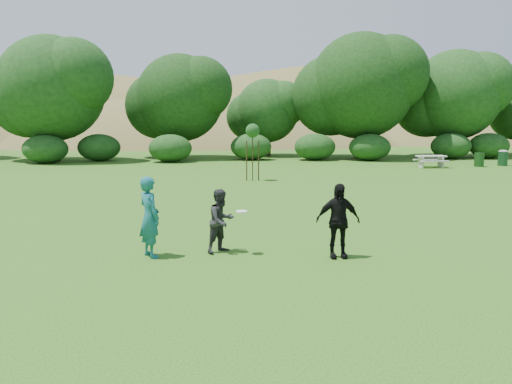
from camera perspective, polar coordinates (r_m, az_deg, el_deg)
ground at (r=11.04m, az=1.16°, el=-7.95°), size 120.00×120.00×0.00m
player_teal at (r=11.46m, az=-12.07°, el=-2.81°), size 0.73×0.80×1.84m
player_grey at (r=11.66m, az=-3.98°, el=-3.31°), size 0.92×0.90×1.49m
player_black at (r=11.31m, az=9.34°, el=-3.26°), size 0.99×0.41×1.69m
trash_can_near at (r=35.45m, az=24.14°, el=3.39°), size 0.60×0.60×0.90m
frisbee at (r=11.40m, az=-1.65°, el=-2.24°), size 0.27×0.27×0.03m
sapling at (r=24.96m, az=-0.39°, el=6.84°), size 0.70×0.70×2.85m
picnic_table at (r=33.77m, az=19.36°, el=3.55°), size 1.80×1.48×0.76m
trash_can_lidded at (r=36.77m, az=26.38°, el=3.55°), size 0.60×0.60×1.05m
hillside at (r=80.43m, az=-3.83°, el=-2.39°), size 150.00×72.00×52.00m
tree_row at (r=39.50m, az=1.97°, el=10.98°), size 53.92×10.38×9.62m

